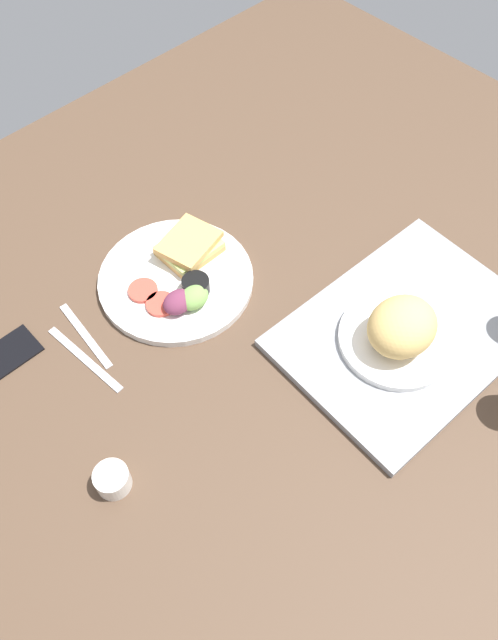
# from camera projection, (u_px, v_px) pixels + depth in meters

# --- Properties ---
(ground_plane) EXTENTS (1.90, 1.50, 0.03)m
(ground_plane) POSITION_uv_depth(u_px,v_px,m) (246.00, 321.00, 1.18)
(ground_plane) COLOR #4C3828
(serving_tray) EXTENTS (0.47, 0.35, 0.02)m
(serving_tray) POSITION_uv_depth(u_px,v_px,m) (407.00, 332.00, 1.14)
(serving_tray) COLOR gray
(serving_tray) RESTS_ON ground_plane
(bread_plate_near) EXTENTS (0.21, 0.21, 0.10)m
(bread_plate_near) POSITION_uv_depth(u_px,v_px,m) (400.00, 331.00, 1.08)
(bread_plate_near) COLOR white
(bread_plate_near) RESTS_ON serving_tray
(plate_with_salad) EXTENTS (0.30, 0.30, 0.05)m
(plate_with_salad) POSITION_uv_depth(u_px,v_px,m) (180.00, 276.00, 1.20)
(plate_with_salad) COLOR white
(plate_with_salad) RESTS_ON ground_plane
(espresso_cup) EXTENTS (0.06, 0.06, 0.04)m
(espresso_cup) POSITION_uv_depth(u_px,v_px,m) (112.00, 480.00, 0.97)
(espresso_cup) COLOR silver
(espresso_cup) RESTS_ON ground_plane
(fork) EXTENTS (0.03, 0.17, 0.01)m
(fork) POSITION_uv_depth(u_px,v_px,m) (85.00, 335.00, 1.14)
(fork) COLOR #B7B7BC
(fork) RESTS_ON ground_plane
(knife) EXTENTS (0.03, 0.19, 0.01)m
(knife) POSITION_uv_depth(u_px,v_px,m) (85.00, 359.00, 1.11)
(knife) COLOR #B7B7BC
(knife) RESTS_ON ground_plane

